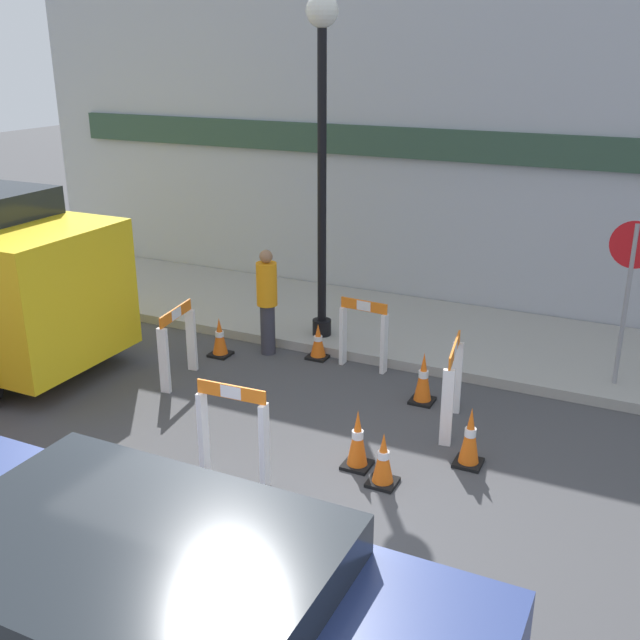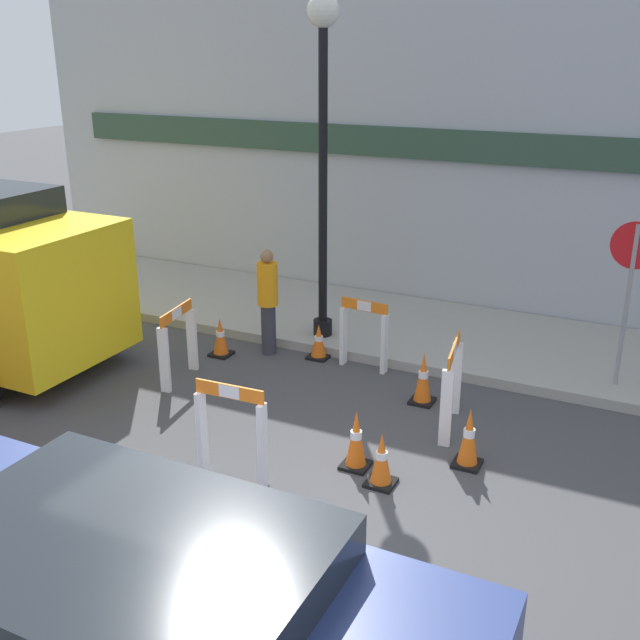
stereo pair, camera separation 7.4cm
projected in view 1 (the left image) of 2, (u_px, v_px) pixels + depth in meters
name	position (u px, v px, depth m)	size (l,w,h in m)	color
ground_plane	(266.00, 565.00, 6.62)	(60.00, 60.00, 0.00)	#424244
sidewalk_slab	(454.00, 337.00, 11.60)	(18.00, 2.82, 0.14)	#9E9B93
storefront_facade	(490.00, 150.00, 11.93)	(18.00, 0.22, 5.50)	#A3A8B2
streetlamp_post	(322.00, 126.00, 10.42)	(0.44, 0.44, 4.83)	black
stop_sign	(630.00, 277.00, 9.35)	(0.60, 0.06, 2.17)	gray
barricade_0	(233.00, 431.00, 7.70)	(0.79, 0.17, 1.11)	white
barricade_1	(452.00, 383.00, 8.78)	(0.27, 0.92, 1.09)	white
barricade_2	(363.00, 333.00, 10.47)	(0.71, 0.18, 1.01)	white
barricade_3	(178.00, 342.00, 10.06)	(0.24, 0.84, 1.05)	white
traffic_cone_0	(358.00, 440.00, 8.04)	(0.30, 0.30, 0.68)	black
traffic_cone_1	(470.00, 437.00, 8.08)	(0.30, 0.30, 0.69)	black
traffic_cone_2	(318.00, 342.00, 10.91)	(0.30, 0.30, 0.53)	black
traffic_cone_3	(220.00, 338.00, 10.98)	(0.30, 0.30, 0.59)	black
traffic_cone_4	(383.00, 460.00, 7.74)	(0.30, 0.30, 0.60)	black
traffic_cone_5	(423.00, 379.00, 9.52)	(0.30, 0.30, 0.69)	black
person_worker	(267.00, 299.00, 10.88)	(0.43, 0.43, 1.59)	#33333D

